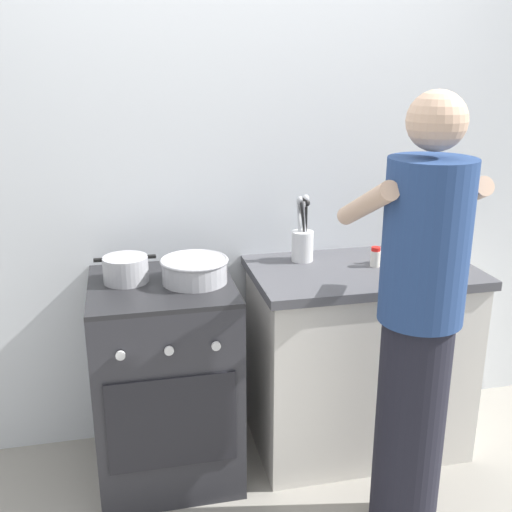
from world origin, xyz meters
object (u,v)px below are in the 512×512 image
Objects in this scene: utensil_crock at (303,239)px; person at (418,329)px; stove_range at (166,379)px; spice_bottle at (375,257)px; pot at (126,269)px; mixing_bowl at (195,269)px; oil_bottle at (415,243)px.

person reaches higher than utensil_crock.
spice_bottle is at bearing 0.53° from stove_range.
person reaches higher than spice_bottle.
utensil_crock reaches higher than pot.
stove_range is 3.15× the size of mixing_bowl.
utensil_crock is 1.35× the size of oil_bottle.
person reaches higher than stove_range.
pot reaches higher than stove_range.
spice_bottle is (0.96, 0.01, 0.49)m from stove_range.
oil_bottle is (1.01, 0.03, 0.04)m from mixing_bowl.
mixing_bowl is at bearing -178.14° from oil_bottle.
spice_bottle is at bearing 1.72° from mixing_bowl.
oil_bottle is (0.49, -0.15, -0.01)m from utensil_crock.
oil_bottle is at bearing -16.49° from utensil_crock.
spice_bottle is 0.20m from oil_bottle.
person is at bearing -31.58° from pot.
utensil_crock is at bearing 7.86° from pot.
oil_bottle is at bearing 1.86° from mixing_bowl.
mixing_bowl is at bearing -13.48° from pot.
pot is at bearing 177.78° from spice_bottle.
oil_bottle is 0.14× the size of person.
mixing_bowl is at bearing 142.86° from person.
stove_range is 0.53m from pot.
utensil_crock reaches higher than stove_range.
person is (0.74, -0.56, -0.10)m from mixing_bowl.
mixing_bowl is (0.14, -0.02, 0.51)m from stove_range.
stove_range is 3.54× the size of pot.
utensil_crock is (0.52, 0.18, 0.05)m from mixing_bowl.
mixing_bowl is 0.82m from spice_bottle.
mixing_bowl is at bearing -178.28° from spice_bottle.
spice_bottle is 0.59m from person.
mixing_bowl is 0.55m from utensil_crock.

